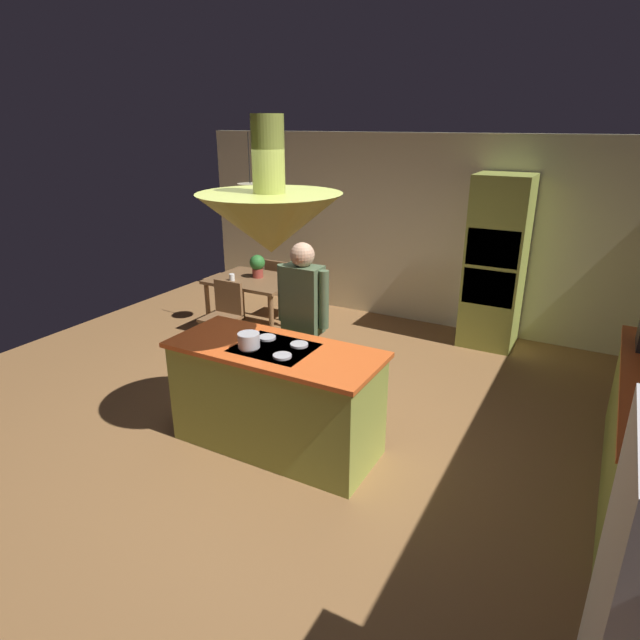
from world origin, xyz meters
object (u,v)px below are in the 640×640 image
Objects in this scene: person_at_island at (303,318)px; dining_table at (255,286)px; chair_by_back_wall at (282,285)px; potted_plant_on_table at (257,265)px; kitchen_island at (276,397)px; oven_tower at (496,263)px; cooking_pot_on_cooktop at (249,340)px; cup_on_table at (232,277)px; chair_facing_island at (224,312)px.

dining_table is at bearing 137.75° from person_at_island.
potted_plant_on_table is at bearing 90.21° from chair_by_back_wall.
kitchen_island is 0.85× the size of oven_tower.
potted_plant_on_table is (0.00, 0.08, 0.27)m from dining_table.
cooking_pot_on_cooktop reaches higher than dining_table.
cup_on_table is 2.67m from cooking_pot_on_cooktop.
chair_facing_island is (0.00, -0.65, -0.16)m from dining_table.
oven_tower is at bearing 24.39° from cup_on_table.
dining_table is 1.29× the size of chair_by_back_wall.
chair_by_back_wall is 0.94m from cup_on_table.
chair_facing_island is (-1.70, 1.45, 0.03)m from kitchen_island.
oven_tower is 3.05m from dining_table.
cup_on_table is (-1.90, 1.88, 0.33)m from kitchen_island.
person_at_island reaches higher than potted_plant_on_table.
potted_plant_on_table is at bearing 123.69° from cooking_pot_on_cooktop.
chair_facing_island is 1.30m from chair_by_back_wall.
oven_tower is at bearing 22.21° from dining_table.
kitchen_island is 10.05× the size of cooking_pot_on_cooktop.
potted_plant_on_table is (-1.59, 1.52, -0.03)m from person_at_island.
person_at_island reaches higher than cup_on_table.
chair_facing_island is 0.57m from cup_on_table.
oven_tower is at bearing 71.26° from kitchen_island.
cup_on_table is at bearing 135.18° from kitchen_island.
potted_plant_on_table reaches higher than chair_facing_island.
cup_on_table is at bearing -124.19° from potted_plant_on_table.
cooking_pot_on_cooktop is (1.74, -2.01, 0.21)m from cup_on_table.
potted_plant_on_table reaches higher than chair_by_back_wall.
kitchen_island is 1.61× the size of dining_table.
dining_table is at bearing -91.59° from potted_plant_on_table.
chair_facing_island is at bearing -90.17° from potted_plant_on_table.
cooking_pot_on_cooktop is (-0.05, -0.79, 0.05)m from person_at_island.
dining_table is 3.73× the size of potted_plant_on_table.
potted_plant_on_table is at bearing 89.83° from chair_facing_island.
chair_facing_island is at bearing 134.31° from cooking_pot_on_cooktop.
person_at_island is 9.31× the size of cooking_pot_on_cooktop.
kitchen_island is 0.58m from cooking_pot_on_cooktop.
chair_by_back_wall reaches higher than cup_on_table.
kitchen_island is 3.47m from oven_tower.
chair_by_back_wall is at bearing 90.00° from chair_facing_island.
person_at_island is 2.20m from potted_plant_on_table.
cooking_pot_on_cooktop is (1.54, -2.88, 0.51)m from chair_by_back_wall.
chair_by_back_wall is (0.00, 1.30, 0.00)m from chair_facing_island.
dining_table is (-1.70, 2.10, 0.19)m from kitchen_island.
cup_on_table is at bearing 130.76° from cooking_pot_on_cooktop.
kitchen_island is at bearing -51.01° from dining_table.
chair_by_back_wall is 4.83× the size of cooking_pot_on_cooktop.
cup_on_table is (-0.20, -0.29, -0.12)m from potted_plant_on_table.
oven_tower reaches higher than dining_table.
potted_plant_on_table is (-2.80, -1.07, -0.13)m from oven_tower.
chair_by_back_wall is 3.31m from cooking_pot_on_cooktop.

